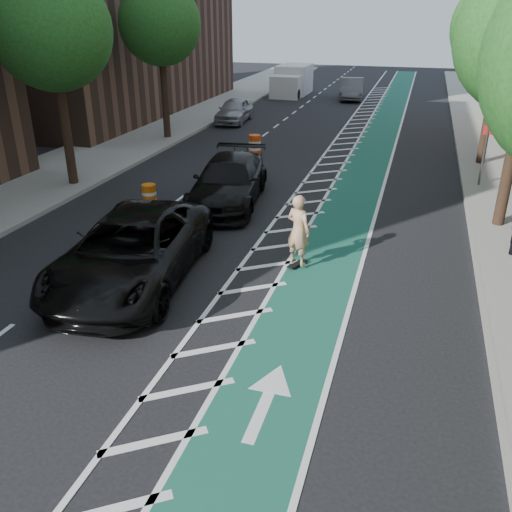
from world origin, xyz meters
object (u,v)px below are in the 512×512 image
at_px(skateboarder, 298,230).
at_px(barrel_a, 149,197).
at_px(suv_near, 132,250).
at_px(suv_far, 228,182).

height_order(skateboarder, barrel_a, skateboarder).
distance_m(skateboarder, suv_near, 4.41).
bearing_deg(barrel_a, skateboarder, -27.60).
distance_m(suv_near, suv_far, 6.56).
relative_size(skateboarder, suv_near, 0.31).
xyz_separation_m(suv_near, barrel_a, (-2.21, 5.25, -0.47)).
bearing_deg(suv_near, barrel_a, 106.35).
bearing_deg(barrel_a, suv_near, -67.20).
relative_size(skateboarder, suv_far, 0.35).
bearing_deg(barrel_a, suv_far, 27.29).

